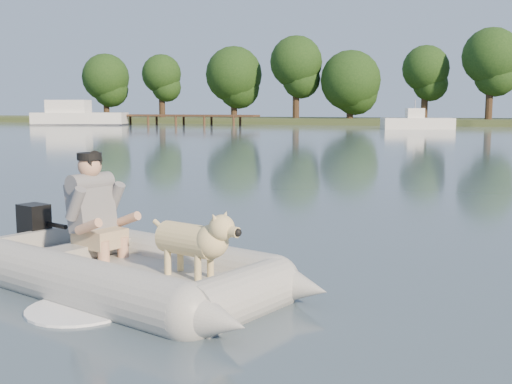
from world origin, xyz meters
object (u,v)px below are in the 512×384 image
(dog, at_px, (189,245))
(man, at_px, (92,203))
(dock, at_px, (171,120))
(motorboat, at_px, (418,115))
(cabin_cruiser, at_px, (80,113))
(dinghy, at_px, (135,230))

(dog, bearing_deg, man, 180.00)
(dock, distance_m, dog, 58.22)
(dog, bearing_deg, motorboat, 110.92)
(motorboat, bearing_deg, dog, -106.25)
(cabin_cruiser, bearing_deg, man, -72.80)
(dock, distance_m, dinghy, 57.78)
(man, height_order, dog, man)
(man, bearing_deg, dock, 134.14)
(dock, bearing_deg, dinghy, -64.06)
(man, bearing_deg, dinghy, -4.24)
(cabin_cruiser, height_order, motorboat, cabin_cruiser)
(cabin_cruiser, bearing_deg, dock, 1.47)
(dock, bearing_deg, motorboat, -8.76)
(dinghy, distance_m, motorboat, 48.26)
(dock, relative_size, dog, 18.36)
(dinghy, height_order, man, man)
(dog, height_order, motorboat, motorboat)
(dock, height_order, man, man)
(dock, xyz_separation_m, motorboat, (24.05, -3.71, 0.61))
(dinghy, relative_size, motorboat, 0.86)
(man, xyz_separation_m, dog, (1.34, -0.45, -0.27))
(dinghy, bearing_deg, man, 175.76)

